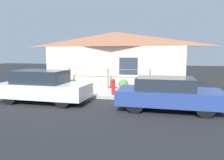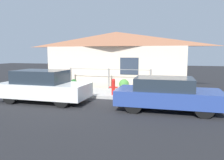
{
  "view_description": "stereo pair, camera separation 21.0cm",
  "coord_description": "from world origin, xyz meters",
  "px_view_note": "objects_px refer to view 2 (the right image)",
  "views": [
    {
      "loc": [
        3.3,
        -9.87,
        2.21
      ],
      "look_at": [
        0.73,
        0.3,
        0.9
      ],
      "focal_mm": 35.0,
      "sensor_mm": 36.0,
      "label": 1
    },
    {
      "loc": [
        3.51,
        -9.82,
        2.21
      ],
      "look_at": [
        0.73,
        0.3,
        0.9
      ],
      "focal_mm": 35.0,
      "sensor_mm": 36.0,
      "label": 2
    }
  ],
  "objects_px": {
    "car_right": "(167,94)",
    "potted_plant_near_hydrant": "(124,85)",
    "fire_hydrant": "(113,86)",
    "car_left": "(43,86)",
    "potted_plant_by_fence": "(74,83)"
  },
  "relations": [
    {
      "from": "car_right",
      "to": "potted_plant_by_fence",
      "type": "bearing_deg",
      "value": 149.93
    },
    {
      "from": "car_right",
      "to": "fire_hydrant",
      "type": "height_order",
      "value": "car_right"
    },
    {
      "from": "car_right",
      "to": "potted_plant_near_hydrant",
      "type": "height_order",
      "value": "car_right"
    },
    {
      "from": "car_left",
      "to": "potted_plant_by_fence",
      "type": "height_order",
      "value": "car_left"
    },
    {
      "from": "potted_plant_near_hydrant",
      "to": "potted_plant_by_fence",
      "type": "relative_size",
      "value": 1.21
    },
    {
      "from": "car_right",
      "to": "potted_plant_by_fence",
      "type": "relative_size",
      "value": 7.25
    },
    {
      "from": "car_left",
      "to": "potted_plant_near_hydrant",
      "type": "xyz_separation_m",
      "value": [
        3.08,
        2.87,
        -0.21
      ]
    },
    {
      "from": "car_right",
      "to": "potted_plant_near_hydrant",
      "type": "bearing_deg",
      "value": 128.23
    },
    {
      "from": "potted_plant_near_hydrant",
      "to": "fire_hydrant",
      "type": "bearing_deg",
      "value": -104.99
    },
    {
      "from": "car_right",
      "to": "fire_hydrant",
      "type": "relative_size",
      "value": 4.89
    },
    {
      "from": "fire_hydrant",
      "to": "car_left",
      "type": "bearing_deg",
      "value": -147.63
    },
    {
      "from": "fire_hydrant",
      "to": "potted_plant_by_fence",
      "type": "bearing_deg",
      "value": 155.29
    },
    {
      "from": "car_right",
      "to": "car_left",
      "type": "bearing_deg",
      "value": 179.44
    },
    {
      "from": "car_left",
      "to": "car_right",
      "type": "height_order",
      "value": "car_left"
    },
    {
      "from": "fire_hydrant",
      "to": "potted_plant_near_hydrant",
      "type": "relative_size",
      "value": 1.22
    }
  ]
}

